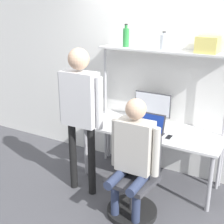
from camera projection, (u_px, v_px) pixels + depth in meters
ground_plane at (138, 194)px, 3.86m from camera, size 12.00×12.00×0.00m
wall_back at (166, 75)px, 4.05m from camera, size 8.00×0.06×2.70m
desk at (152, 134)px, 3.96m from camera, size 1.76×0.73×0.73m
shelf_unit at (162, 69)px, 3.86m from camera, size 1.67×0.28×1.70m
monitor at (152, 106)px, 4.07m from camera, size 0.49×0.18×0.41m
laptop at (151, 128)px, 3.77m from camera, size 0.31×0.24×0.24m
cell_phone at (169, 137)px, 3.67m from camera, size 0.07×0.15×0.01m
office_chair at (134, 191)px, 3.45m from camera, size 0.56×0.56×0.90m
person_seated at (133, 151)px, 3.24m from camera, size 0.55×0.47×1.34m
person_standing at (80, 103)px, 3.56m from camera, size 0.59×0.24×1.78m
bottle_clear at (164, 42)px, 3.75m from camera, size 0.09×0.09×0.21m
bottle_green at (126, 37)px, 3.97m from camera, size 0.08×0.08×0.29m
storage_box at (207, 45)px, 3.51m from camera, size 0.24×0.22×0.19m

